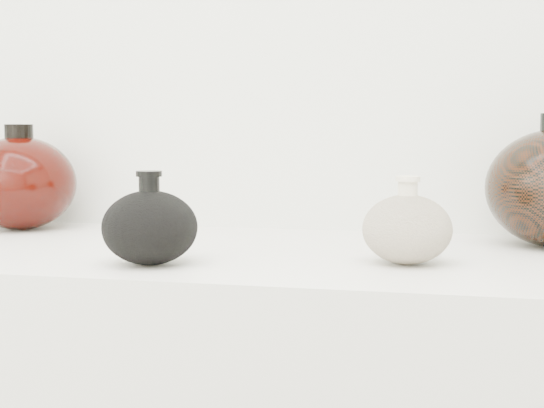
# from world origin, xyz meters

# --- Properties ---
(black_gourd_vase) EXTENTS (0.14, 0.14, 0.12)m
(black_gourd_vase) POSITION_xyz_m (-0.11, 0.80, 0.95)
(black_gourd_vase) COLOR black
(black_gourd_vase) RESTS_ON display_counter
(cream_gourd_vase) EXTENTS (0.12, 0.12, 0.11)m
(cream_gourd_vase) POSITION_xyz_m (0.21, 0.88, 0.95)
(cream_gourd_vase) COLOR beige
(cream_gourd_vase) RESTS_ON display_counter
(left_round_pot) EXTENTS (0.25, 0.25, 0.18)m
(left_round_pot) POSITION_xyz_m (-0.47, 1.09, 0.98)
(left_round_pot) COLOR black
(left_round_pot) RESTS_ON display_counter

